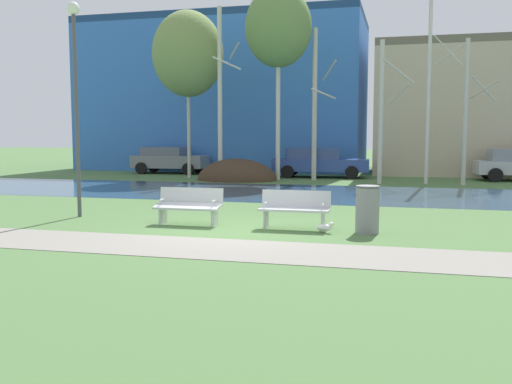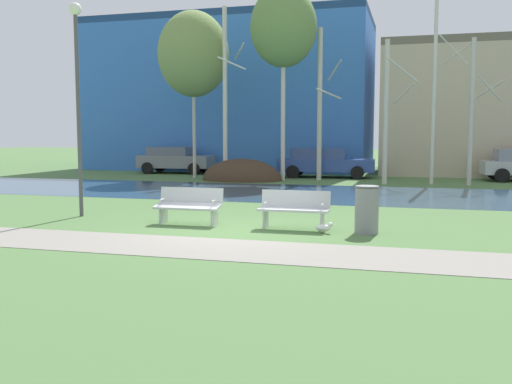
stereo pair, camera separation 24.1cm
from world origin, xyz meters
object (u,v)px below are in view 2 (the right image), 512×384
trash_bin (367,209)px  parked_van_nearest_grey (175,159)px  bench_left (189,205)px  bench_right (294,208)px  streetlamp (77,76)px  seagull (324,227)px  parked_sedan_second_blue (324,162)px

trash_bin → parked_van_nearest_grey: (-11.80, 16.63, 0.24)m
bench_left → bench_right: bearing=0.0°
streetlamp → trash_bin: bearing=-4.9°
bench_left → seagull: 3.37m
bench_right → streetlamp: size_ratio=0.29×
bench_left → streetlamp: 4.57m
trash_bin → parked_van_nearest_grey: bearing=125.4°
parked_van_nearest_grey → parked_sedan_second_blue: bearing=-5.7°
seagull → parked_van_nearest_grey: bearing=122.9°
bench_left → bench_right: size_ratio=1.00×
seagull → parked_sedan_second_blue: parked_sedan_second_blue is taller
streetlamp → parked_van_nearest_grey: bearing=105.2°
trash_bin → seagull: size_ratio=2.56×
trash_bin → parked_sedan_second_blue: parked_sedan_second_blue is taller
bench_left → parked_van_nearest_grey: (-7.59, 16.47, 0.30)m
streetlamp → parked_sedan_second_blue: streetlamp is taller
bench_right → seagull: bearing=-27.3°
streetlamp → parked_sedan_second_blue: size_ratio=1.14×
seagull → parked_van_nearest_grey: 20.09m
trash_bin → parked_sedan_second_blue: bearing=102.0°
bench_right → parked_van_nearest_grey: parked_van_nearest_grey is taller
parked_van_nearest_grey → parked_sedan_second_blue: (8.45, -0.84, -0.00)m
bench_right → trash_bin: 1.65m
seagull → streetlamp: streetlamp is taller
parked_van_nearest_grey → trash_bin: bearing=-54.6°
bench_right → parked_sedan_second_blue: parked_sedan_second_blue is taller
trash_bin → parked_sedan_second_blue: 16.14m
parked_van_nearest_grey → parked_sedan_second_blue: size_ratio=0.85×
trash_bin → parked_van_nearest_grey: size_ratio=0.25×
streetlamp → parked_van_nearest_grey: size_ratio=1.33×
parked_sedan_second_blue → trash_bin: bearing=-78.0°
bench_left → parked_van_nearest_grey: parked_van_nearest_grey is taller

